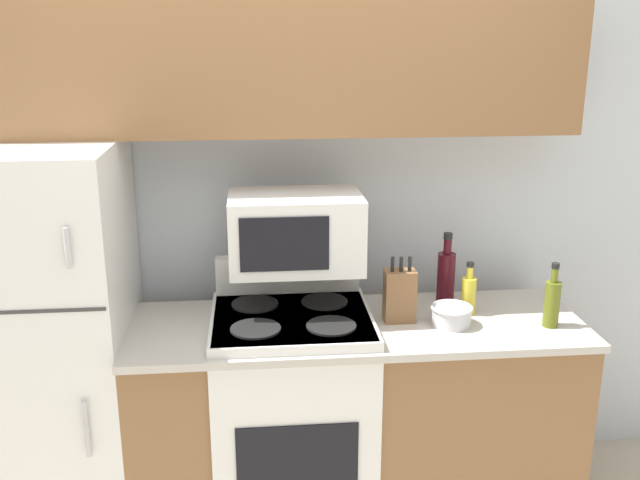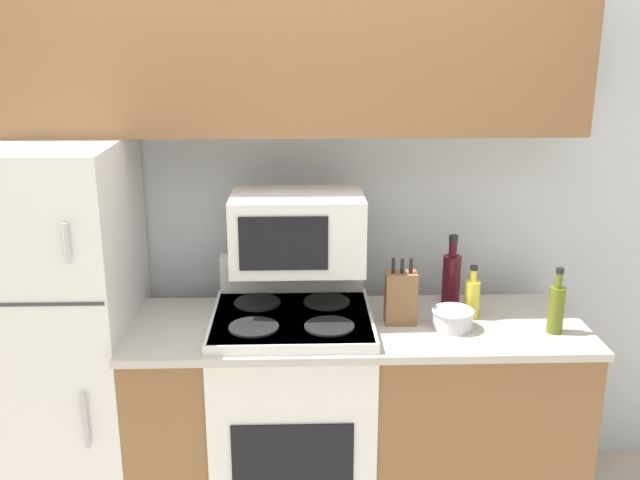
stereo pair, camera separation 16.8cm
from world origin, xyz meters
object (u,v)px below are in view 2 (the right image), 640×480
(stove, at_px, (293,416))
(bottle_olive_oil, at_px, (556,307))
(knife_block, at_px, (401,297))
(bottle_wine_red, at_px, (451,277))
(refrigerator, at_px, (57,339))
(bottle_cooking_spray, at_px, (472,297))
(bowl, at_px, (453,318))
(microwave, at_px, (297,231))

(stove, xyz_separation_m, bottle_olive_oil, (1.01, -0.11, 0.51))
(knife_block, bearing_deg, bottle_wine_red, 39.73)
(refrigerator, distance_m, bottle_cooking_spray, 1.69)
(bowl, xyz_separation_m, bottle_wine_red, (0.05, 0.26, 0.08))
(knife_block, height_order, bowl, knife_block)
(knife_block, xyz_separation_m, bottle_cooking_spray, (0.29, 0.05, -0.02))
(microwave, xyz_separation_m, bottle_cooking_spray, (0.70, -0.06, -0.27))
(refrigerator, distance_m, bottle_wine_red, 1.64)
(refrigerator, relative_size, bottle_wine_red, 5.36)
(bowl, relative_size, bottle_wine_red, 0.55)
(bottle_cooking_spray, bearing_deg, refrigerator, 178.96)
(refrigerator, bearing_deg, stove, -4.43)
(refrigerator, relative_size, microwave, 3.09)
(knife_block, distance_m, bottle_cooking_spray, 0.30)
(knife_block, relative_size, bowl, 1.63)
(bottle_olive_oil, bearing_deg, microwave, 167.70)
(stove, height_order, bowl, stove)
(refrigerator, relative_size, bowl, 9.68)
(stove, bearing_deg, bottle_cooking_spray, 3.45)
(stove, height_order, bottle_cooking_spray, bottle_cooking_spray)
(bottle_cooking_spray, distance_m, bottle_olive_oil, 0.33)
(knife_block, bearing_deg, stove, 179.68)
(refrigerator, bearing_deg, knife_block, -3.16)
(microwave, height_order, knife_block, microwave)
(stove, distance_m, bottle_olive_oil, 1.14)
(refrigerator, xyz_separation_m, bottle_wine_red, (1.62, 0.12, 0.20))
(bowl, bearing_deg, microwave, 164.47)
(stove, bearing_deg, microwave, 76.62)
(stove, relative_size, knife_block, 4.02)
(stove, bearing_deg, bottle_wine_red, 16.50)
(refrigerator, xyz_separation_m, bottle_cooking_spray, (1.68, -0.03, 0.17))
(stove, distance_m, knife_block, 0.67)
(bowl, relative_size, bottle_olive_oil, 0.64)
(refrigerator, height_order, bottle_cooking_spray, refrigerator)
(stove, distance_m, bowl, 0.77)
(knife_block, bearing_deg, bowl, -17.52)
(bottle_olive_oil, bearing_deg, bowl, 172.94)
(microwave, distance_m, knife_block, 0.48)
(knife_block, bearing_deg, refrigerator, 176.84)
(stove, xyz_separation_m, bottle_cooking_spray, (0.72, 0.04, 0.50))
(microwave, relative_size, bottle_olive_oil, 2.00)
(refrigerator, xyz_separation_m, bottle_olive_oil, (1.96, -0.19, 0.19))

